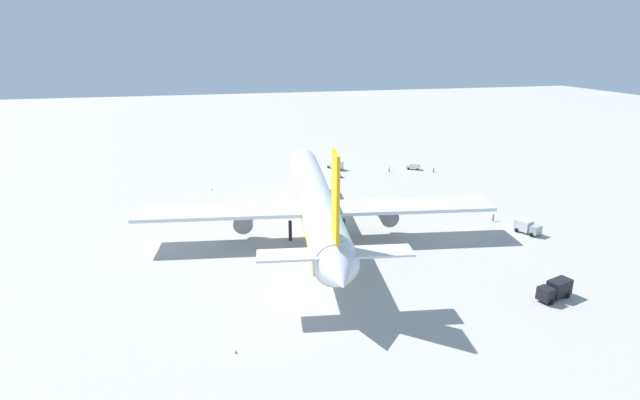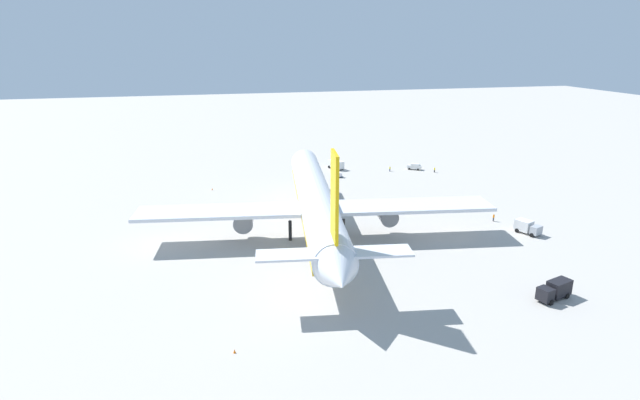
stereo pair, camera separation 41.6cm
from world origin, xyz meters
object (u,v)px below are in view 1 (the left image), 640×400
service_truck_0 (555,289)px  service_van (414,166)px  airliner (316,201)px  traffic_cone_0 (212,189)px  service_truck_1 (527,226)px  service_truck_2 (335,164)px  ground_worker_0 (434,170)px  traffic_cone_1 (236,351)px  ground_worker_2 (493,217)px  baggage_cart_0 (338,175)px  ground_worker_1 (389,169)px

service_truck_0 → service_van: size_ratio=1.48×
airliner → traffic_cone_0: (40.59, 19.69, -7.34)m
service_truck_1 → service_truck_2: size_ratio=0.92×
service_van → ground_worker_0: 6.71m
traffic_cone_1 → service_van: bearing=-36.4°
ground_worker_0 → ground_worker_2: bearing=171.0°
ground_worker_0 → traffic_cone_1: bearing=140.1°
service_truck_1 → service_truck_0: bearing=153.0°
traffic_cone_0 → baggage_cart_0: bearing=-82.9°
service_truck_0 → ground_worker_1: size_ratio=4.23×
service_truck_0 → traffic_cone_1: (-2.70, 51.24, -1.34)m
service_van → service_truck_0: bearing=171.0°
service_van → ground_worker_1: service_van is taller
service_truck_0 → baggage_cart_0: bearing=8.8°
service_van → ground_worker_2: service_van is taller
traffic_cone_0 → airliner: bearing=-154.1°
service_truck_2 → service_truck_1: bearing=-159.6°
ground_worker_0 → service_truck_2: bearing=67.8°
airliner → ground_worker_1: airliner is taller
service_truck_1 → service_van: 58.38m
service_truck_1 → traffic_cone_0: (50.23, 64.03, -1.23)m
service_truck_0 → service_truck_2: service_truck_0 is taller
airliner → baggage_cart_0: bearing=-21.7°
traffic_cone_1 → ground_worker_0: bearing=-39.9°
traffic_cone_1 → service_truck_2: bearing=-23.2°
service_truck_2 → service_van: size_ratio=1.41×
ground_worker_0 → airliner: bearing=131.9°
service_van → baggage_cart_0: size_ratio=1.56×
service_truck_1 → baggage_cart_0: service_truck_1 is taller
ground_worker_2 → traffic_cone_1: 72.98m
service_van → traffic_cone_0: service_van is taller
service_van → ground_worker_2: size_ratio=2.60×
airliner → service_van: (48.74, -44.20, -6.59)m
service_truck_1 → traffic_cone_1: size_ratio=10.78×
ground_worker_1 → ground_worker_2: size_ratio=0.91×
airliner → baggage_cart_0: size_ratio=27.49×
ground_worker_0 → ground_worker_2: size_ratio=0.92×
baggage_cart_0 → traffic_cone_0: baggage_cart_0 is taller
service_truck_0 → service_truck_1: (26.78, -13.65, -0.11)m
service_truck_2 → ground_worker_1: 17.26m
service_truck_1 → baggage_cart_0: size_ratio=2.02×
traffic_cone_0 → traffic_cone_1: size_ratio=1.00×
service_truck_2 → ground_worker_2: size_ratio=3.66×
ground_worker_0 → traffic_cone_0: ground_worker_0 is taller
service_van → ground_worker_1: bearing=92.5°
service_van → ground_worker_1: size_ratio=2.86×
ground_worker_2 → traffic_cone_0: (41.62, 61.38, -0.62)m
airliner → service_truck_1: bearing=-102.3°
ground_worker_1 → traffic_cone_1: size_ratio=2.91×
service_van → traffic_cone_1: 109.15m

